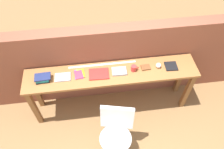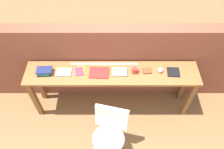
{
  "view_description": "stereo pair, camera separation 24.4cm",
  "coord_description": "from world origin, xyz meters",
  "px_view_note": "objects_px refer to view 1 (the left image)",
  "views": [
    {
      "loc": [
        -0.25,
        -1.66,
        3.29
      ],
      "look_at": [
        0.0,
        0.25,
        0.9
      ],
      "focal_mm": 35.0,
      "sensor_mm": 36.0,
      "label": 1
    },
    {
      "loc": [
        -0.0,
        -1.67,
        3.29
      ],
      "look_at": [
        0.0,
        0.25,
        0.9
      ],
      "focal_mm": 35.0,
      "sensor_mm": 36.0,
      "label": 2
    }
  ],
  "objects_px": {
    "mug": "(134,68)",
    "leather_journal_brown": "(146,67)",
    "magazine_cycling": "(63,77)",
    "sports_ball_small": "(158,65)",
    "chair_white_moulded": "(116,131)",
    "pamphlet_pile_colourful": "(79,74)",
    "book_repair_rightmost": "(171,66)",
    "book_stack_leftmost": "(43,78)",
    "book_open_centre": "(99,74)"
  },
  "relations": [
    {
      "from": "mug",
      "to": "leather_journal_brown",
      "type": "height_order",
      "value": "mug"
    },
    {
      "from": "magazine_cycling",
      "to": "sports_ball_small",
      "type": "relative_size",
      "value": 2.87
    },
    {
      "from": "chair_white_moulded",
      "to": "leather_journal_brown",
      "type": "xyz_separation_m",
      "value": [
        0.54,
        0.76,
        0.37
      ]
    },
    {
      "from": "pamphlet_pile_colourful",
      "to": "leather_journal_brown",
      "type": "distance_m",
      "value": 0.96
    },
    {
      "from": "pamphlet_pile_colourful",
      "to": "chair_white_moulded",
      "type": "bearing_deg",
      "value": -60.95
    },
    {
      "from": "chair_white_moulded",
      "to": "book_repair_rightmost",
      "type": "height_order",
      "value": "book_repair_rightmost"
    },
    {
      "from": "leather_journal_brown",
      "to": "book_repair_rightmost",
      "type": "height_order",
      "value": "leather_journal_brown"
    },
    {
      "from": "leather_journal_brown",
      "to": "sports_ball_small",
      "type": "xyz_separation_m",
      "value": [
        0.18,
        -0.01,
        0.03
      ]
    },
    {
      "from": "leather_journal_brown",
      "to": "pamphlet_pile_colourful",
      "type": "bearing_deg",
      "value": 176.14
    },
    {
      "from": "magazine_cycling",
      "to": "sports_ball_small",
      "type": "height_order",
      "value": "sports_ball_small"
    },
    {
      "from": "book_stack_leftmost",
      "to": "leather_journal_brown",
      "type": "bearing_deg",
      "value": 1.16
    },
    {
      "from": "book_open_centre",
      "to": "mug",
      "type": "relative_size",
      "value": 2.54
    },
    {
      "from": "chair_white_moulded",
      "to": "sports_ball_small",
      "type": "distance_m",
      "value": 1.11
    },
    {
      "from": "book_stack_leftmost",
      "to": "sports_ball_small",
      "type": "bearing_deg",
      "value": 0.74
    },
    {
      "from": "chair_white_moulded",
      "to": "book_repair_rightmost",
      "type": "xyz_separation_m",
      "value": [
        0.91,
        0.73,
        0.36
      ]
    },
    {
      "from": "magazine_cycling",
      "to": "leather_journal_brown",
      "type": "relative_size",
      "value": 1.69
    },
    {
      "from": "magazine_cycling",
      "to": "mug",
      "type": "distance_m",
      "value": 1.01
    },
    {
      "from": "mug",
      "to": "sports_ball_small",
      "type": "distance_m",
      "value": 0.37
    },
    {
      "from": "book_repair_rightmost",
      "to": "book_stack_leftmost",
      "type": "bearing_deg",
      "value": -176.79
    },
    {
      "from": "magazine_cycling",
      "to": "book_open_centre",
      "type": "bearing_deg",
      "value": -0.32
    },
    {
      "from": "chair_white_moulded",
      "to": "book_open_centre",
      "type": "height_order",
      "value": "book_open_centre"
    },
    {
      "from": "mug",
      "to": "book_repair_rightmost",
      "type": "distance_m",
      "value": 0.56
    },
    {
      "from": "book_open_centre",
      "to": "book_repair_rightmost",
      "type": "height_order",
      "value": "book_repair_rightmost"
    },
    {
      "from": "book_stack_leftmost",
      "to": "sports_ball_small",
      "type": "xyz_separation_m",
      "value": [
        1.65,
        0.02,
        -0.0
      ]
    },
    {
      "from": "sports_ball_small",
      "to": "leather_journal_brown",
      "type": "bearing_deg",
      "value": 177.37
    },
    {
      "from": "pamphlet_pile_colourful",
      "to": "mug",
      "type": "xyz_separation_m",
      "value": [
        0.78,
        -0.03,
        0.04
      ]
    },
    {
      "from": "book_stack_leftmost",
      "to": "leather_journal_brown",
      "type": "xyz_separation_m",
      "value": [
        1.46,
        0.03,
        -0.03
      ]
    },
    {
      "from": "book_stack_leftmost",
      "to": "book_repair_rightmost",
      "type": "xyz_separation_m",
      "value": [
        1.83,
        0.01,
        -0.03
      ]
    },
    {
      "from": "book_stack_leftmost",
      "to": "leather_journal_brown",
      "type": "relative_size",
      "value": 1.71
    },
    {
      "from": "book_open_centre",
      "to": "book_stack_leftmost",
      "type": "bearing_deg",
      "value": -177.98
    },
    {
      "from": "magazine_cycling",
      "to": "mug",
      "type": "relative_size",
      "value": 1.99
    },
    {
      "from": "book_repair_rightmost",
      "to": "mug",
      "type": "bearing_deg",
      "value": -177.17
    },
    {
      "from": "book_stack_leftmost",
      "to": "book_open_centre",
      "type": "height_order",
      "value": "book_stack_leftmost"
    },
    {
      "from": "book_stack_leftmost",
      "to": "sports_ball_small",
      "type": "height_order",
      "value": "book_stack_leftmost"
    },
    {
      "from": "book_stack_leftmost",
      "to": "book_open_centre",
      "type": "relative_size",
      "value": 0.8
    },
    {
      "from": "chair_white_moulded",
      "to": "leather_journal_brown",
      "type": "height_order",
      "value": "leather_journal_brown"
    },
    {
      "from": "pamphlet_pile_colourful",
      "to": "leather_journal_brown",
      "type": "xyz_separation_m",
      "value": [
        0.96,
        -0.0,
        0.01
      ]
    },
    {
      "from": "mug",
      "to": "sports_ball_small",
      "type": "height_order",
      "value": "mug"
    },
    {
      "from": "leather_journal_brown",
      "to": "book_stack_leftmost",
      "type": "bearing_deg",
      "value": 177.58
    },
    {
      "from": "sports_ball_small",
      "to": "book_repair_rightmost",
      "type": "height_order",
      "value": "sports_ball_small"
    },
    {
      "from": "pamphlet_pile_colourful",
      "to": "leather_journal_brown",
      "type": "relative_size",
      "value": 1.47
    },
    {
      "from": "book_stack_leftmost",
      "to": "mug",
      "type": "height_order",
      "value": "mug"
    },
    {
      "from": "leather_journal_brown",
      "to": "sports_ball_small",
      "type": "height_order",
      "value": "sports_ball_small"
    },
    {
      "from": "magazine_cycling",
      "to": "book_repair_rightmost",
      "type": "bearing_deg",
      "value": 0.67
    },
    {
      "from": "leather_journal_brown",
      "to": "book_open_centre",
      "type": "bearing_deg",
      "value": 179.18
    },
    {
      "from": "magazine_cycling",
      "to": "leather_journal_brown",
      "type": "distance_m",
      "value": 1.19
    },
    {
      "from": "book_open_centre",
      "to": "book_repair_rightmost",
      "type": "relative_size",
      "value": 1.61
    },
    {
      "from": "book_stack_leftmost",
      "to": "mug",
      "type": "relative_size",
      "value": 2.02
    },
    {
      "from": "chair_white_moulded",
      "to": "mug",
      "type": "xyz_separation_m",
      "value": [
        0.35,
        0.74,
        0.4
      ]
    },
    {
      "from": "book_open_centre",
      "to": "leather_journal_brown",
      "type": "distance_m",
      "value": 0.69
    }
  ]
}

